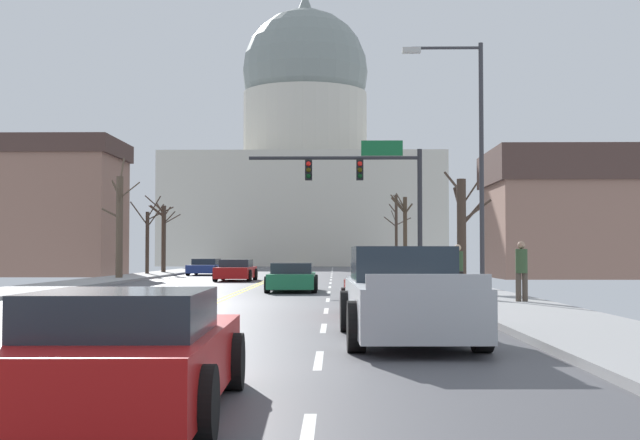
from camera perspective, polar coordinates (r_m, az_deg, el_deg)
ground at (r=26.35m, az=-7.18°, el=-5.48°), size 20.00×180.00×0.20m
signal_gantry at (r=39.15m, az=3.37°, el=2.55°), size 7.91×0.41×6.53m
street_lamp_right at (r=26.60m, az=9.97°, el=4.89°), size 2.47×0.24×7.82m
capitol_building at (r=107.20m, az=-1.00°, el=3.61°), size 32.86×22.15×34.46m
sedan_near_00 at (r=34.03m, az=-1.87°, el=-3.88°), size 2.03×4.48×1.14m
sedan_near_01 at (r=27.44m, az=3.65°, el=-4.22°), size 1.93×4.54×1.20m
sedan_near_02 at (r=20.87m, az=4.42°, el=-4.77°), size 2.17×4.57×1.27m
pickup_truck_near_03 at (r=15.25m, az=5.74°, el=-5.18°), size 2.32×5.83×1.65m
sedan_near_04 at (r=8.49m, az=-12.57°, el=-8.75°), size 2.04×4.41×1.19m
sedan_oncoming_00 at (r=47.37m, az=-5.61°, el=-3.36°), size 2.11×4.60×1.16m
sedan_oncoming_01 at (r=59.93m, az=-7.60°, el=-3.13°), size 2.21×4.72×1.12m
flank_building_01 at (r=60.65m, az=-19.01°, el=0.81°), size 12.76×7.63×9.09m
flank_building_02 at (r=55.29m, az=16.70°, el=0.44°), size 10.86×8.68×7.84m
bare_tree_00 at (r=73.06m, az=5.08°, el=-0.66°), size 2.24×1.61×6.35m
bare_tree_01 at (r=63.27m, az=-10.38°, el=-0.99°), size 2.54×1.79×5.54m
bare_tree_02 at (r=62.03m, az=5.65°, el=-0.72°), size 1.61×1.57×5.76m
bare_tree_03 at (r=59.02m, az=-11.36°, el=-1.16°), size 2.85×0.81×5.24m
bare_tree_04 at (r=30.76m, az=9.41°, el=-0.76°), size 1.52×1.49×4.41m
bare_tree_05 at (r=49.59m, az=-13.20°, el=-0.25°), size 2.32×1.79×6.86m
pedestrian_00 at (r=27.68m, az=9.15°, el=-3.14°), size 0.35×0.34×1.67m
pedestrian_01 at (r=25.34m, az=13.25°, el=-3.13°), size 0.35×0.34×1.73m
bicycle_parked at (r=26.70m, az=9.28°, el=-4.42°), size 0.12×1.77×0.85m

